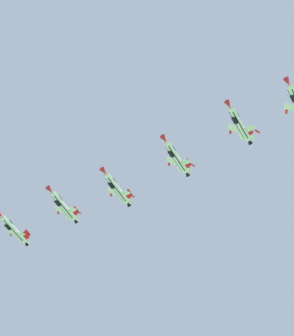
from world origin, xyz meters
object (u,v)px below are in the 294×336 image
(fighter_jet_trail_slot, at_px, (13,229))
(fighter_jet_right_outer, at_px, (63,205))
(fighter_jet_right_wing, at_px, (176,156))
(fighter_jet_left_outer, at_px, (116,188))
(fighter_jet_left_wing, at_px, (239,123))

(fighter_jet_trail_slot, bearing_deg, fighter_jet_right_outer, 178.91)
(fighter_jet_right_wing, relative_size, fighter_jet_left_outer, 1.00)
(fighter_jet_left_outer, bearing_deg, fighter_jet_right_outer, 3.03)
(fighter_jet_left_wing, relative_size, fighter_jet_left_outer, 1.00)
(fighter_jet_right_wing, height_order, fighter_jet_trail_slot, fighter_jet_trail_slot)
(fighter_jet_left_wing, bearing_deg, fighter_jet_right_outer, -0.09)
(fighter_jet_right_wing, xyz_separation_m, fighter_jet_left_outer, (-18.79, 7.66, -1.44))
(fighter_jet_right_outer, bearing_deg, fighter_jet_right_wing, -179.04)
(fighter_jet_left_wing, bearing_deg, fighter_jet_right_wing, -2.09)
(fighter_jet_right_outer, bearing_deg, fighter_jet_left_outer, -176.97)
(fighter_jet_left_wing, xyz_separation_m, fighter_jet_left_outer, (-37.69, 15.81, -2.27))
(fighter_jet_right_outer, distance_m, fighter_jet_trail_slot, 19.19)
(fighter_jet_left_wing, distance_m, fighter_jet_right_outer, 59.59)
(fighter_jet_left_wing, height_order, fighter_jet_right_wing, fighter_jet_left_wing)
(fighter_jet_left_outer, height_order, fighter_jet_trail_slot, fighter_jet_trail_slot)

